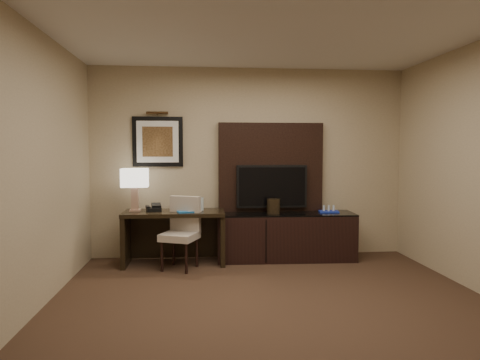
{
  "coord_description": "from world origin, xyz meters",
  "views": [
    {
      "loc": [
        -0.72,
        -3.63,
        1.53
      ],
      "look_at": [
        -0.2,
        1.8,
        1.15
      ],
      "focal_mm": 32.0,
      "sensor_mm": 36.0,
      "label": 1
    }
  ],
  "objects": [
    {
      "name": "desk",
      "position": [
        -1.06,
        2.1,
        0.36
      ],
      "size": [
        1.35,
        0.59,
        0.72
      ],
      "primitive_type": "cube",
      "rotation": [
        0.0,
        0.0,
        -0.01
      ],
      "color": "black",
      "rests_on": "floor"
    },
    {
      "name": "tv",
      "position": [
        0.3,
        2.34,
        1.02
      ],
      "size": [
        1.0,
        0.08,
        0.6
      ],
      "primitive_type": "cube",
      "color": "black",
      "rests_on": "tv_wall_panel"
    },
    {
      "name": "wall_left",
      "position": [
        -2.25,
        0.0,
        1.35
      ],
      "size": [
        0.01,
        5.0,
        2.7
      ],
      "primitive_type": "cube",
      "color": "tan",
      "rests_on": "floor"
    },
    {
      "name": "desk_chair",
      "position": [
        -0.98,
        1.83,
        0.44
      ],
      "size": [
        0.57,
        0.61,
        0.87
      ],
      "primitive_type": null,
      "rotation": [
        0.0,
        0.0,
        -0.39
      ],
      "color": "beige",
      "rests_on": "floor"
    },
    {
      "name": "book",
      "position": [
        -0.89,
        2.03,
        0.84
      ],
      "size": [
        0.18,
        0.06,
        0.24
      ],
      "primitive_type": "imported",
      "rotation": [
        0.0,
        0.0,
        0.23
      ],
      "color": "beige",
      "rests_on": "desk"
    },
    {
      "name": "tv_wall_panel",
      "position": [
        0.3,
        2.44,
        1.27
      ],
      "size": [
        1.5,
        0.12,
        1.3
      ],
      "primitive_type": "cube",
      "color": "black",
      "rests_on": "wall_back"
    },
    {
      "name": "credenza",
      "position": [
        0.48,
        2.2,
        0.33
      ],
      "size": [
        1.92,
        0.6,
        0.66
      ],
      "primitive_type": "cube",
      "rotation": [
        0.0,
        0.0,
        -0.04
      ],
      "color": "black",
      "rests_on": "floor"
    },
    {
      "name": "wall_front",
      "position": [
        0.0,
        -2.5,
        1.35
      ],
      "size": [
        4.5,
        0.01,
        2.7
      ],
      "primitive_type": "cube",
      "color": "tan",
      "rests_on": "floor"
    },
    {
      "name": "minibar_tray",
      "position": [
        1.1,
        2.21,
        0.7
      ],
      "size": [
        0.28,
        0.19,
        0.1
      ],
      "primitive_type": null,
      "rotation": [
        0.0,
        0.0,
        -0.1
      ],
      "color": "#1B32B3",
      "rests_on": "credenza"
    },
    {
      "name": "ice_bucket",
      "position": [
        0.3,
        2.17,
        0.76
      ],
      "size": [
        0.22,
        0.22,
        0.2
      ],
      "primitive_type": "cylinder",
      "rotation": [
        0.0,
        0.0,
        0.23
      ],
      "color": "black",
      "rests_on": "credenza"
    },
    {
      "name": "artwork",
      "position": [
        -1.3,
        2.48,
        1.65
      ],
      "size": [
        0.7,
        0.04,
        0.7
      ],
      "primitive_type": "cube",
      "color": "black",
      "rests_on": "wall_back"
    },
    {
      "name": "wall_back",
      "position": [
        0.0,
        2.5,
        1.35
      ],
      "size": [
        4.5,
        0.01,
        2.7
      ],
      "primitive_type": "cube",
      "color": "tan",
      "rests_on": "floor"
    },
    {
      "name": "ceiling",
      "position": [
        0.0,
        0.0,
        2.7
      ],
      "size": [
        4.5,
        5.0,
        0.01
      ],
      "primitive_type": "cube",
      "color": "silver",
      "rests_on": "wall_back"
    },
    {
      "name": "picture_light",
      "position": [
        -1.3,
        2.44,
        2.05
      ],
      "size": [
        0.04,
        0.04,
        0.3
      ],
      "primitive_type": "cylinder",
      "color": "#3C2613",
      "rests_on": "wall_back"
    },
    {
      "name": "table_lamp",
      "position": [
        -1.58,
        2.18,
        0.98
      ],
      "size": [
        0.34,
        0.22,
        0.52
      ],
      "primitive_type": null,
      "rotation": [
        0.0,
        0.0,
        -0.13
      ],
      "color": "tan",
      "rests_on": "desk"
    },
    {
      "name": "water_bottle",
      "position": [
        -0.69,
        2.15,
        0.8
      ],
      "size": [
        0.07,
        0.07,
        0.17
      ],
      "primitive_type": "cylinder",
      "rotation": [
        0.0,
        0.0,
        0.21
      ],
      "color": "#ADC0C4",
      "rests_on": "desk"
    },
    {
      "name": "floor",
      "position": [
        0.0,
        0.0,
        -0.01
      ],
      "size": [
        4.5,
        5.0,
        0.01
      ],
      "primitive_type": "cube",
      "color": "#362318",
      "rests_on": "ground"
    },
    {
      "name": "blue_folder",
      "position": [
        -0.91,
        2.04,
        0.73
      ],
      "size": [
        0.3,
        0.35,
        0.02
      ],
      "primitive_type": "cube",
      "rotation": [
        0.0,
        0.0,
        0.26
      ],
      "color": "#175798",
      "rests_on": "desk"
    },
    {
      "name": "desk_phone",
      "position": [
        -1.33,
        2.11,
        0.76
      ],
      "size": [
        0.22,
        0.2,
        0.09
      ],
      "primitive_type": null,
      "rotation": [
        0.0,
        0.0,
        0.24
      ],
      "color": "black",
      "rests_on": "desk"
    }
  ]
}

